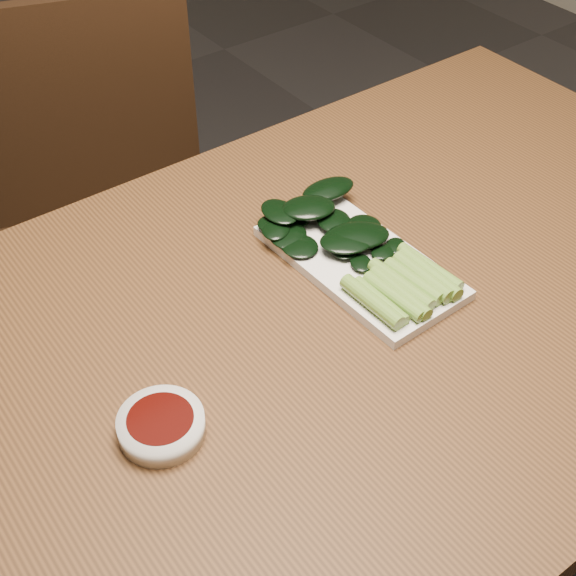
{
  "coord_description": "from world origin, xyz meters",
  "views": [
    {
      "loc": [
        -0.46,
        -0.54,
        1.45
      ],
      "look_at": [
        -0.02,
        0.06,
        0.76
      ],
      "focal_mm": 50.0,
      "sensor_mm": 36.0,
      "label": 1
    }
  ],
  "objects_px": {
    "chair_far": "(109,224)",
    "sauce_bowl": "(161,425)",
    "gai_lan": "(354,245)",
    "serving_plate": "(359,262)",
    "table": "(324,353)"
  },
  "relations": [
    {
      "from": "gai_lan",
      "to": "serving_plate",
      "type": "bearing_deg",
      "value": -94.2
    },
    {
      "from": "sauce_bowl",
      "to": "gai_lan",
      "type": "height_order",
      "value": "gai_lan"
    },
    {
      "from": "sauce_bowl",
      "to": "table",
      "type": "bearing_deg",
      "value": 8.7
    },
    {
      "from": "sauce_bowl",
      "to": "chair_far",
      "type": "bearing_deg",
      "value": 70.36
    },
    {
      "from": "sauce_bowl",
      "to": "serving_plate",
      "type": "distance_m",
      "value": 0.36
    },
    {
      "from": "chair_far",
      "to": "sauce_bowl",
      "type": "height_order",
      "value": "chair_far"
    },
    {
      "from": "serving_plate",
      "to": "gai_lan",
      "type": "distance_m",
      "value": 0.02
    },
    {
      "from": "chair_far",
      "to": "gai_lan",
      "type": "relative_size",
      "value": 3.02
    },
    {
      "from": "chair_far",
      "to": "sauce_bowl",
      "type": "distance_m",
      "value": 0.78
    },
    {
      "from": "serving_plate",
      "to": "gai_lan",
      "type": "xyz_separation_m",
      "value": [
        0.0,
        0.01,
        0.02
      ]
    },
    {
      "from": "chair_far",
      "to": "serving_plate",
      "type": "distance_m",
      "value": 0.67
    },
    {
      "from": "table",
      "to": "gai_lan",
      "type": "height_order",
      "value": "gai_lan"
    },
    {
      "from": "table",
      "to": "gai_lan",
      "type": "xyz_separation_m",
      "value": [
        0.09,
        0.06,
        0.1
      ]
    },
    {
      "from": "chair_far",
      "to": "gai_lan",
      "type": "bearing_deg",
      "value": -61.57
    },
    {
      "from": "serving_plate",
      "to": "gai_lan",
      "type": "height_order",
      "value": "gai_lan"
    }
  ]
}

